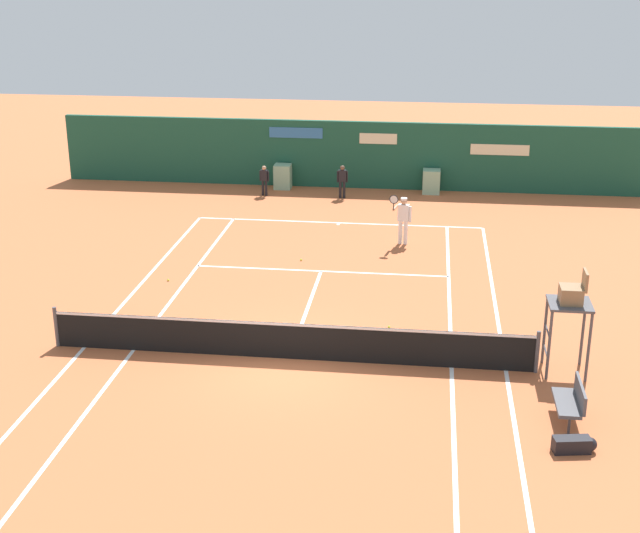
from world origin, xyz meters
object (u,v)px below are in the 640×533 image
at_px(player_bench, 572,400).
at_px(player_on_baseline, 403,216).
at_px(tennis_ball_near_service_line, 389,327).
at_px(tennis_ball_by_sideline, 301,260).
at_px(ball_kid_right_post, 342,179).
at_px(equipment_bag, 576,445).
at_px(umpire_chair, 571,303).
at_px(ball_kid_centre_post, 264,178).
at_px(tennis_ball_mid_court, 168,280).

distance_m(player_bench, player_on_baseline, 12.44).
bearing_deg(tennis_ball_near_service_line, tennis_ball_by_sideline, 121.51).
height_order(player_on_baseline, ball_kid_right_post, player_on_baseline).
bearing_deg(equipment_bag, umpire_chair, 86.21).
height_order(equipment_bag, ball_kid_right_post, ball_kid_right_post).
bearing_deg(ball_kid_right_post, equipment_bag, 103.69).
distance_m(equipment_bag, ball_kid_centre_post, 21.21).
relative_size(player_on_baseline, tennis_ball_by_sideline, 27.49).
bearing_deg(player_bench, ball_kid_right_post, 21.01).
distance_m(umpire_chair, ball_kid_right_post, 16.62).
xyz_separation_m(equipment_bag, ball_kid_centre_post, (-9.89, 18.75, 0.56)).
distance_m(umpire_chair, ball_kid_centre_post, 18.20).
distance_m(player_on_baseline, tennis_ball_by_sideline, 3.99).
bearing_deg(player_on_baseline, umpire_chair, 124.71).
bearing_deg(player_on_baseline, tennis_ball_mid_court, 43.38).
height_order(ball_kid_centre_post, tennis_ball_near_service_line, ball_kid_centre_post).
distance_m(equipment_bag, tennis_ball_near_service_line, 7.04).
relative_size(equipment_bag, tennis_ball_by_sideline, 13.38).
bearing_deg(umpire_chair, player_on_baseline, 24.33).
xyz_separation_m(player_on_baseline, tennis_ball_by_sideline, (-3.21, -2.16, -0.96)).
bearing_deg(ball_kid_centre_post, ball_kid_right_post, -169.07).
height_order(player_on_baseline, tennis_ball_mid_court, player_on_baseline).
distance_m(umpire_chair, tennis_ball_mid_court, 12.33).
bearing_deg(ball_kid_right_post, player_bench, 105.15).
xyz_separation_m(player_on_baseline, tennis_ball_near_service_line, (-0.08, -7.28, -0.96)).
distance_m(player_bench, tennis_ball_near_service_line, 6.10).
distance_m(ball_kid_centre_post, ball_kid_right_post, 3.23).
bearing_deg(ball_kid_centre_post, player_on_baseline, 146.74).
bearing_deg(tennis_ball_near_service_line, ball_kid_centre_post, 114.10).
xyz_separation_m(ball_kid_centre_post, ball_kid_right_post, (3.23, 0.00, 0.06)).
distance_m(player_bench, tennis_ball_by_sideline, 12.04).
distance_m(umpire_chair, tennis_ball_near_service_line, 5.09).
bearing_deg(ball_kid_right_post, tennis_ball_by_sideline, 80.22).
bearing_deg(tennis_ball_mid_court, ball_kid_right_post, 67.21).
xyz_separation_m(player_on_baseline, tennis_ball_mid_court, (-6.99, -4.54, -0.96)).
bearing_deg(player_bench, tennis_ball_mid_court, 56.82).
height_order(player_bench, player_on_baseline, player_on_baseline).
relative_size(equipment_bag, tennis_ball_mid_court, 13.38).
bearing_deg(tennis_ball_by_sideline, player_bench, -52.89).
distance_m(equipment_bag, tennis_ball_by_sideline, 13.03).
bearing_deg(ball_kid_centre_post, tennis_ball_mid_court, 94.86).
xyz_separation_m(ball_kid_centre_post, tennis_ball_near_service_line, (5.82, -13.01, -0.69)).
xyz_separation_m(ball_kid_right_post, tennis_ball_near_service_line, (2.60, -13.01, -0.75)).
distance_m(umpire_chair, equipment_bag, 4.01).
height_order(tennis_ball_by_sideline, tennis_ball_near_service_line, same).
xyz_separation_m(player_bench, equipment_bag, (-0.06, -1.26, -0.35)).
bearing_deg(tennis_ball_by_sideline, ball_kid_centre_post, 108.77).
height_order(umpire_chair, equipment_bag, umpire_chair).
xyz_separation_m(player_bench, tennis_ball_by_sideline, (-7.26, 9.59, -0.47)).
relative_size(player_bench, tennis_ball_near_service_line, 19.03).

